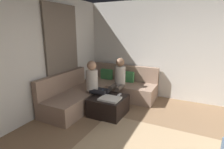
{
  "coord_description": "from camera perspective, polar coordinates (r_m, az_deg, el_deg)",
  "views": [
    {
      "loc": [
        0.2,
        -2.12,
        1.92
      ],
      "look_at": [
        -1.63,
        1.63,
        0.85
      ],
      "focal_mm": 28.49,
      "sensor_mm": 36.0,
      "label": 1
    }
  ],
  "objects": [
    {
      "name": "folded_blanket",
      "position": [
        3.93,
        -0.69,
        -7.77
      ],
      "size": [
        0.44,
        0.36,
        0.04
      ],
      "primitive_type": "cube",
      "color": "white",
      "rests_on": "ottoman"
    },
    {
      "name": "person_on_couch_back",
      "position": [
        4.61,
        2.1,
        -1.53
      ],
      "size": [
        0.3,
        0.6,
        1.2
      ],
      "rotation": [
        0.0,
        0.0,
        3.14
      ],
      "color": "brown",
      "rests_on": "ground_plane"
    },
    {
      "name": "game_remote",
      "position": [
        4.19,
        2.4,
        -6.47
      ],
      "size": [
        0.05,
        0.15,
        0.02
      ],
      "primitive_type": "cube",
      "color": "white",
      "rests_on": "ottoman"
    },
    {
      "name": "person_on_couch_side",
      "position": [
        4.27,
        -5.29,
        -2.89
      ],
      "size": [
        0.6,
        0.3,
        1.2
      ],
      "rotation": [
        0.0,
        0.0,
        -1.57
      ],
      "color": "black",
      "rests_on": "ground_plane"
    },
    {
      "name": "wall_left",
      "position": [
        3.84,
        -29.64,
        3.93
      ],
      "size": [
        0.12,
        6.0,
        2.7
      ],
      "primitive_type": "cube",
      "color": "silver",
      "rests_on": "ground_plane"
    },
    {
      "name": "curtain_panel",
      "position": [
        4.63,
        -15.51,
        5.53
      ],
      "size": [
        0.06,
        1.1,
        2.5
      ],
      "primitive_type": "cube",
      "color": "#726659",
      "rests_on": "ground_plane"
    },
    {
      "name": "ottoman",
      "position": [
        4.16,
        -1.18,
        -9.91
      ],
      "size": [
        0.76,
        0.76,
        0.42
      ],
      "primitive_type": "cube",
      "color": "black",
      "rests_on": "ground_plane"
    },
    {
      "name": "wall_back",
      "position": [
        5.1,
        23.75,
        6.75
      ],
      "size": [
        6.0,
        0.12,
        2.7
      ],
      "primitive_type": "cube",
      "color": "silver",
      "rests_on": "ground_plane"
    },
    {
      "name": "coffee_mug",
      "position": [
        4.31,
        -2.71,
        -5.36
      ],
      "size": [
        0.08,
        0.08,
        0.1
      ],
      "primitive_type": "cylinder",
      "color": "#334C72",
      "rests_on": "ottoman"
    },
    {
      "name": "sectional_couch",
      "position": [
        4.89,
        -3.48,
        -5.25
      ],
      "size": [
        2.1,
        2.55,
        0.87
      ],
      "color": "#9E7F6B",
      "rests_on": "ground_plane"
    }
  ]
}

